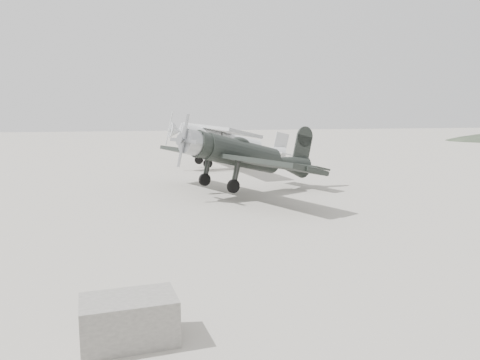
# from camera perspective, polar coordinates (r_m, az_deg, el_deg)

# --- Properties ---
(ground) EXTENTS (160.00, 160.00, 0.00)m
(ground) POSITION_cam_1_polar(r_m,az_deg,el_deg) (14.50, 2.61, -7.70)
(ground) COLOR gray
(ground) RESTS_ON ground
(lowwing_monoplane) EXTENTS (8.17, 10.72, 3.53)m
(lowwing_monoplane) POSITION_cam_1_polar(r_m,az_deg,el_deg) (22.56, 0.91, 2.98)
(lowwing_monoplane) COLOR black
(lowwing_monoplane) RESTS_ON ground
(highwing_monoplane) EXTENTS (8.71, 12.25, 3.46)m
(highwing_monoplane) POSITION_cam_1_polar(r_m,az_deg,el_deg) (32.43, -1.82, 5.20)
(highwing_monoplane) COLOR #AAADB0
(highwing_monoplane) RESTS_ON ground
(equipment_block) EXTENTS (1.74, 1.19, 0.82)m
(equipment_block) POSITION_cam_1_polar(r_m,az_deg,el_deg) (8.76, -13.37, -16.24)
(equipment_block) COLOR slate
(equipment_block) RESTS_ON ground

